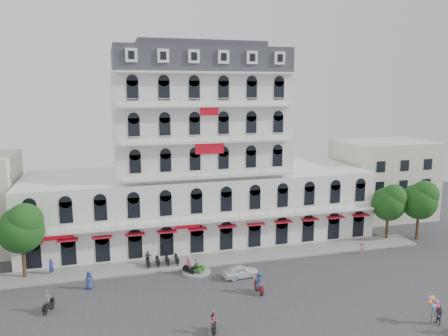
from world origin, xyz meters
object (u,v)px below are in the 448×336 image
(parked_car, at_px, (241,271))
(balloon_vendor, at_px, (437,311))
(rider_east, at_px, (259,282))
(rider_southwest, at_px, (214,322))
(rider_west, at_px, (48,302))
(rider_center, at_px, (188,265))

(parked_car, bearing_deg, balloon_vendor, -141.42)
(parked_car, xyz_separation_m, rider_east, (0.61, -4.06, 0.48))
(parked_car, height_order, rider_southwest, rider_southwest)
(rider_southwest, relative_size, rider_east, 0.90)
(parked_car, xyz_separation_m, rider_southwest, (-5.43, -9.94, 0.35))
(balloon_vendor, bearing_deg, rider_southwest, 169.07)
(rider_west, bearing_deg, rider_southwest, -92.48)
(rider_west, relative_size, balloon_vendor, 0.88)
(rider_west, height_order, rider_southwest, rider_west)
(rider_east, relative_size, balloon_vendor, 0.93)
(rider_east, xyz_separation_m, rider_center, (-5.90, 6.26, -0.01))
(rider_west, relative_size, rider_east, 0.95)
(rider_center, bearing_deg, balloon_vendor, 15.71)
(rider_center, bearing_deg, rider_southwest, -34.66)
(parked_car, bearing_deg, rider_west, 91.73)
(parked_car, height_order, rider_east, rider_east)
(balloon_vendor, bearing_deg, parked_car, 134.43)
(rider_center, bearing_deg, parked_car, 33.44)
(rider_east, distance_m, rider_center, 8.61)
(rider_center, bearing_deg, rider_east, 9.31)
(rider_east, relative_size, rider_center, 1.05)
(rider_west, relative_size, rider_center, 1.00)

